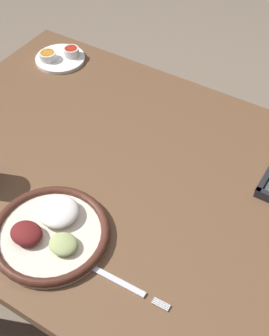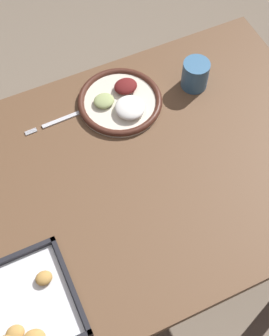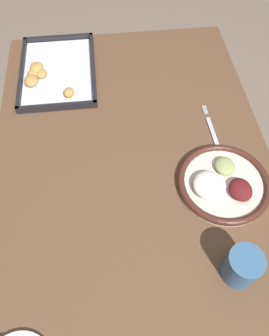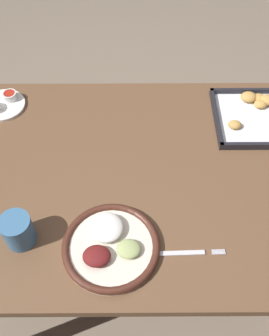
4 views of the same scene
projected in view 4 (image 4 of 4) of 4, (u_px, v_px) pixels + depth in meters
The scene contains 7 objects.
ground_plane at pixel (140, 271), 1.73m from camera, with size 8.00×8.00×0.00m, color #7A6B59.
dining_table at pixel (143, 194), 1.24m from camera, with size 1.24×0.80×0.73m.
dinner_plate at pixel (110, 245), 1.00m from camera, with size 0.25×0.25×0.04m.
fork at pixel (178, 253), 1.00m from camera, with size 0.22×0.02×0.00m.
saucer_plate at pixel (2, 104), 1.32m from camera, with size 0.15×0.15×0.04m.
baking_tray at pixel (266, 115), 1.29m from camera, with size 0.36×0.26×0.04m.
drinking_cup at pixel (18, 231), 0.99m from camera, with size 0.08×0.08×0.09m.
Camera 4 is at (-0.03, -0.68, 1.66)m, focal length 42.00 mm.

